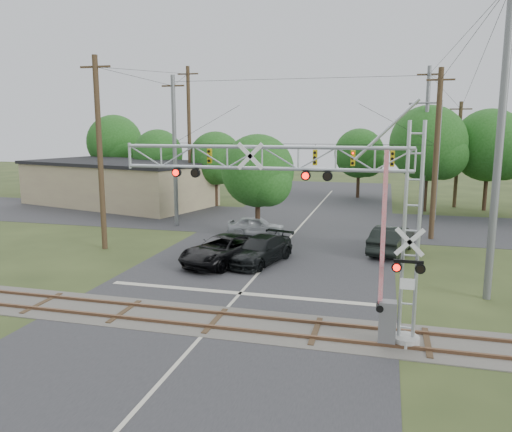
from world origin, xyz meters
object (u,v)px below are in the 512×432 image
(car_dark, at_px, (260,250))
(streetlight, at_px, (436,154))
(pickup_black, at_px, (223,250))
(sedan_silver, at_px, (256,226))
(commercial_building, at_px, (119,183))
(traffic_signal_span, at_px, (309,154))
(crossing_gantry, at_px, (316,208))

(car_dark, height_order, streetlight, streetlight)
(streetlight, bearing_deg, pickup_black, -125.87)
(sedan_silver, bearing_deg, commercial_building, 52.43)
(car_dark, relative_size, commercial_building, 0.26)
(streetlight, bearing_deg, sedan_silver, -142.70)
(streetlight, bearing_deg, commercial_building, 177.94)
(pickup_black, xyz_separation_m, sedan_silver, (-0.10, 7.73, -0.10))
(sedan_silver, xyz_separation_m, commercial_building, (-17.04, 10.72, 1.48))
(traffic_signal_span, xyz_separation_m, sedan_silver, (-3.41, -1.95, -5.01))
(crossing_gantry, relative_size, sedan_silver, 2.71)
(commercial_building, bearing_deg, sedan_silver, -17.29)
(crossing_gantry, xyz_separation_m, commercial_building, (-23.52, 27.14, -2.64))
(traffic_signal_span, relative_size, sedan_silver, 4.72)
(crossing_gantry, xyz_separation_m, streetlight, (6.19, 26.07, 0.66))
(sedan_silver, relative_size, streetlight, 0.42)
(commercial_building, relative_size, streetlight, 2.08)
(crossing_gantry, bearing_deg, streetlight, 76.65)
(pickup_black, relative_size, sedan_silver, 1.40)
(streetlight, bearing_deg, crossing_gantry, -103.35)
(traffic_signal_span, distance_m, commercial_building, 22.53)
(traffic_signal_span, distance_m, streetlight, 12.04)
(traffic_signal_span, relative_size, pickup_black, 3.37)
(pickup_black, xyz_separation_m, commercial_building, (-17.14, 18.44, 1.38))
(pickup_black, relative_size, commercial_building, 0.28)
(commercial_building, height_order, streetlight, streetlight)
(car_dark, relative_size, streetlight, 0.53)
(car_dark, bearing_deg, streetlight, 73.36)
(traffic_signal_span, height_order, pickup_black, traffic_signal_span)
(sedan_silver, bearing_deg, pickup_black, 175.31)
(car_dark, height_order, sedan_silver, car_dark)
(crossing_gantry, distance_m, pickup_black, 11.51)
(crossing_gantry, relative_size, traffic_signal_span, 0.57)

